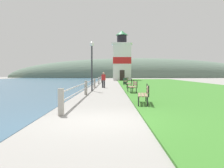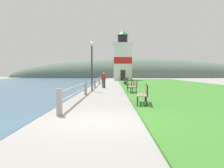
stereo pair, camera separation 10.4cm
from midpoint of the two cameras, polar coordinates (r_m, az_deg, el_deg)
The scene contains 12 objects.
ground_plane at distance 7.71m, azimuth -3.36°, elevation -8.46°, with size 160.00×160.00×0.00m, color gray.
grass_verge at distance 28.32m, azimuth 14.48°, elevation -0.43°, with size 12.00×59.60×0.06m.
seawall_railing at distance 25.02m, azimuth -3.85°, elevation 0.50°, with size 0.18×32.95×0.94m.
park_bench_near at distance 11.50m, azimuth 7.50°, elevation -2.12°, with size 0.66×1.91×0.94m.
park_bench_midway at distance 18.05m, azimuth 4.98°, elevation -0.41°, with size 0.58×1.86×0.94m.
park_bench_far at distance 23.68m, azimuth 4.34°, elevation 0.29°, with size 0.62×1.64×0.94m.
park_bench_by_lighthouse at distance 29.92m, azimuth 3.49°, elevation 0.77°, with size 0.70×1.80×0.94m.
lighthouse at distance 48.87m, azimuth 2.50°, elevation 5.68°, with size 3.95×3.95×9.66m.
person_strolling at distance 24.51m, azimuth -1.78°, elevation 1.07°, with size 0.41×0.27×1.53m.
trash_bin at distance 31.71m, azimuth 3.21°, elevation 0.67°, with size 0.54×0.54×0.84m.
lamp_post at distance 20.07m, azimuth -4.48°, elevation 6.17°, with size 0.36×0.36×3.96m.
distant_hillside at distance 77.67m, azimuth 5.86°, elevation 1.47°, with size 80.00×16.00×12.00m.
Camera 2 is at (0.54, -7.56, 1.48)m, focal length 40.00 mm.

